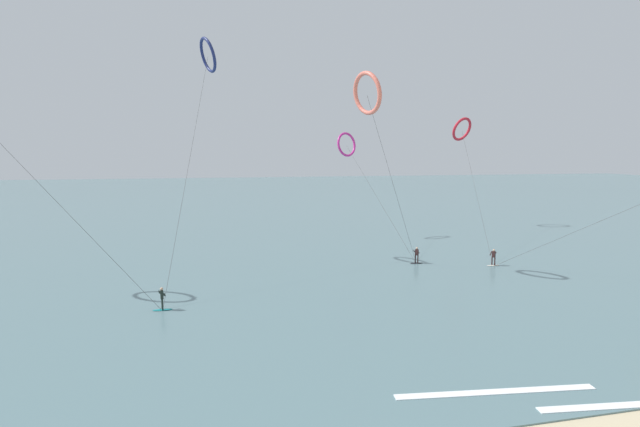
{
  "coord_description": "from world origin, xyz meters",
  "views": [
    {
      "loc": [
        -6.79,
        -10.63,
        11.48
      ],
      "look_at": [
        0.0,
        20.42,
        7.3
      ],
      "focal_mm": 26.2,
      "sensor_mm": 36.0,
      "label": 1
    }
  ],
  "objects": [
    {
      "name": "sea_water",
      "position": [
        0.0,
        105.42,
        0.04
      ],
      "size": [
        400.0,
        200.0,
        0.08
      ],
      "primitive_type": "cube",
      "color": "slate",
      "rests_on": "ground"
    },
    {
      "name": "kite_crimson",
      "position": [
        29.92,
        55.48,
        14.96
      ],
      "size": [
        11.83,
        26.38,
        16.81
      ],
      "rotation": [
        0.0,
        0.0,
        3.51
      ],
      "color": "red",
      "rests_on": "ground"
    },
    {
      "name": "surfer_charcoal",
      "position": [
        13.02,
        33.25,
        0.82
      ],
      "size": [
        1.4,
        0.73,
        1.7
      ],
      "rotation": [
        0.0,
        0.0,
        5.4
      ],
      "color": "black",
      "rests_on": "ground"
    },
    {
      "name": "surfer_ivory",
      "position": [
        20.21,
        30.69,
        0.82
      ],
      "size": [
        1.4,
        0.73,
        1.7
      ],
      "rotation": [
        0.0,
        0.0,
        2.23
      ],
      "color": "silver",
      "rests_on": "ground"
    },
    {
      "name": "kite_magenta",
      "position": [
        9.96,
        49.44,
        12.47
      ],
      "size": [
        4.69,
        17.36,
        14.13
      ],
      "rotation": [
        0.0,
        0.0,
        0.5
      ],
      "color": "#CC288E",
      "rests_on": "ground"
    },
    {
      "name": "kite_navy",
      "position": [
        -7.45,
        39.99,
        21.29
      ],
      "size": [
        4.76,
        18.15,
        23.1
      ],
      "rotation": [
        0.0,
        0.0,
        1.88
      ],
      "color": "navy",
      "rests_on": "ground"
    },
    {
      "name": "kite_coral",
      "position": [
        6.63,
        30.72,
        16.77
      ],
      "size": [
        7.59,
        4.58,
        18.75
      ],
      "rotation": [
        0.0,
        0.0,
        1.91
      ],
      "color": "#EA7260",
      "rests_on": "ground"
    },
    {
      "name": "wave_crest_mid",
      "position": [
        5.93,
        8.09,
        0.06
      ],
      "size": [
        9.89,
        1.6,
        0.12
      ],
      "primitive_type": "cube",
      "rotation": [
        0.0,
        0.0,
        -0.11
      ],
      "color": "white",
      "rests_on": "ground"
    },
    {
      "name": "surfer_teal",
      "position": [
        -11.0,
        23.8,
        0.82
      ],
      "size": [
        1.4,
        0.63,
        1.7
      ],
      "rotation": [
        0.0,
        0.0,
        4.89
      ],
      "color": "teal",
      "rests_on": "ground"
    }
  ]
}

